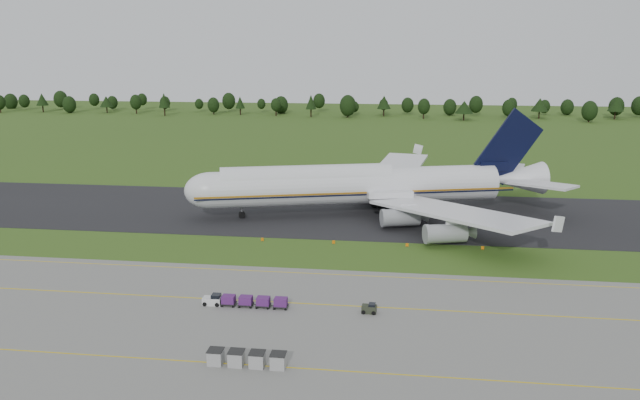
# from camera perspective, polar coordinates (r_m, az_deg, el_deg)

# --- Properties ---
(ground) EXTENTS (600.00, 600.00, 0.00)m
(ground) POSITION_cam_1_polar(r_m,az_deg,el_deg) (109.24, -1.27, -4.88)
(ground) COLOR #304F17
(ground) RESTS_ON ground
(apron) EXTENTS (300.00, 52.00, 0.06)m
(apron) POSITION_cam_1_polar(r_m,az_deg,el_deg) (78.26, -5.02, -12.75)
(apron) COLOR slate
(apron) RESTS_ON ground
(taxiway) EXTENTS (300.00, 40.00, 0.08)m
(taxiway) POSITION_cam_1_polar(r_m,az_deg,el_deg) (135.82, 0.46, -1.12)
(taxiway) COLOR black
(taxiway) RESTS_ON ground
(apron_markings) EXTENTS (300.00, 30.20, 0.01)m
(apron_markings) POSITION_cam_1_polar(r_m,az_deg,el_deg) (84.45, -4.01, -10.64)
(apron_markings) COLOR gold
(apron_markings) RESTS_ON apron
(tree_line) EXTENTS (526.93, 22.56, 11.92)m
(tree_line) POSITION_cam_1_polar(r_m,az_deg,el_deg) (323.32, 5.91, 8.62)
(tree_line) COLOR black
(tree_line) RESTS_ON ground
(aircraft) EXTENTS (79.31, 74.67, 22.30)m
(aircraft) POSITION_cam_1_polar(r_m,az_deg,el_deg) (133.71, 3.90, 1.40)
(aircraft) COLOR silver
(aircraft) RESTS_ON ground
(baggage_train) EXTENTS (11.97, 1.53, 1.47)m
(baggage_train) POSITION_cam_1_polar(r_m,az_deg,el_deg) (87.90, -6.98, -9.15)
(baggage_train) COLOR silver
(baggage_train) RESTS_ON apron
(utility_cart) EXTENTS (2.05, 1.37, 1.08)m
(utility_cart) POSITION_cam_1_polar(r_m,az_deg,el_deg) (85.58, 4.51, -9.92)
(utility_cart) COLOR #262B1E
(utility_cart) RESTS_ON apron
(uld_row) EXTENTS (8.95, 1.75, 1.73)m
(uld_row) POSITION_cam_1_polar(r_m,az_deg,el_deg) (72.68, -6.71, -14.21)
(uld_row) COLOR #959595
(uld_row) RESTS_ON apron
(edge_markers) EXTENTS (40.46, 0.30, 0.60)m
(edge_markers) POSITION_cam_1_polar(r_m,az_deg,el_deg) (113.82, 4.60, -4.00)
(edge_markers) COLOR orange
(edge_markers) RESTS_ON ground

